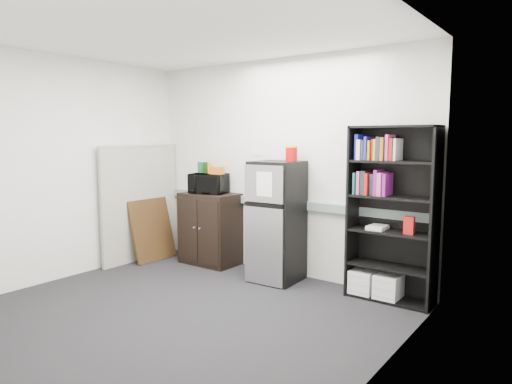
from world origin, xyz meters
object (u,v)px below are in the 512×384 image
(bookshelf, at_px, (390,210))
(refrigerator, at_px, (277,221))
(cubicle_partition, at_px, (141,203))
(cabinet, at_px, (210,228))
(microwave, at_px, (209,183))

(bookshelf, height_order, refrigerator, bookshelf)
(cubicle_partition, distance_m, cabinet, 1.07)
(bookshelf, height_order, cabinet, bookshelf)
(bookshelf, relative_size, microwave, 3.83)
(cubicle_partition, relative_size, cabinet, 1.66)
(cabinet, xyz_separation_m, microwave, (0.00, -0.02, 0.62))
(bookshelf, relative_size, cubicle_partition, 1.14)
(cabinet, relative_size, refrigerator, 0.67)
(cubicle_partition, distance_m, refrigerator, 2.11)
(cubicle_partition, xyz_separation_m, microwave, (0.92, 0.40, 0.30))
(bookshelf, distance_m, cabinet, 2.53)
(cabinet, relative_size, microwave, 2.02)
(cubicle_partition, distance_m, microwave, 1.05)
(cubicle_partition, bearing_deg, bookshelf, 8.13)
(bookshelf, relative_size, refrigerator, 1.28)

